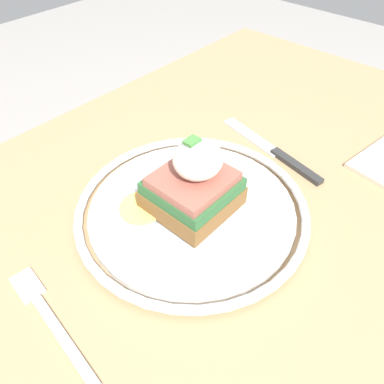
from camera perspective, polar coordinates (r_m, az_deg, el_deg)
The scene contains 5 objects.
dining_table at distance 0.56m, azimuth 4.20°, elevation -12.83°, with size 0.96×0.64×0.77m.
plate at distance 0.43m, azimuth 0.00°, elevation -2.60°, with size 0.27×0.27×0.02m.
sandwich at distance 0.40m, azimuth 0.10°, elevation 1.20°, with size 0.11×0.11×0.09m.
fork at distance 0.38m, azimuth -20.87°, elevation -17.54°, with size 0.03×0.15×0.00m.
knife at distance 0.53m, azimuth 12.85°, elevation 5.76°, with size 0.05×0.18×0.01m.
Camera 1 is at (-0.25, -0.17, 1.09)m, focal length 35.00 mm.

